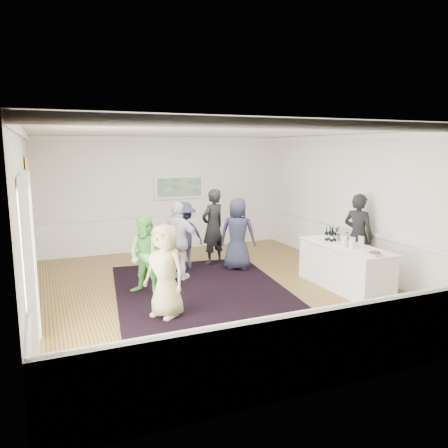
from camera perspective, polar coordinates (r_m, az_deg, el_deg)
name	(u,v)px	position (r m, az deg, el deg)	size (l,w,h in m)	color
floor	(219,290)	(9.10, -0.72, -8.55)	(8.00, 8.00, 0.00)	olive
ceiling	(218,131)	(8.63, -0.76, 12.03)	(7.00, 8.00, 0.02)	white
wall_left	(27,225)	(8.10, -24.33, -0.08)	(0.02, 8.00, 3.20)	white
wall_right	(359,204)	(10.54, 17.19, 2.49)	(0.02, 8.00, 3.20)	white
wall_back	(165,194)	(12.49, -7.69, 3.94)	(7.00, 0.02, 3.20)	white
wall_front	(347,259)	(5.31, 15.81, -4.45)	(7.00, 0.02, 3.20)	white
wainscoting	(218,266)	(8.95, -0.72, -5.52)	(7.00, 8.00, 1.00)	white
mirror	(30,204)	(9.36, -23.97, 2.42)	(0.05, 1.25, 1.85)	#F6BE48
doorway	(30,261)	(6.27, -24.06, -4.47)	(0.10, 1.78, 2.56)	white
landscape_painting	(179,187)	(12.53, -5.87, 4.82)	(1.44, 0.06, 0.66)	white
area_rug	(201,290)	(9.07, -3.03, -8.55)	(3.39, 4.45, 0.02)	black
serving_table	(344,267)	(9.42, 15.45, -5.38)	(0.85, 2.24, 0.91)	white
bartender	(358,236)	(10.16, 17.10, -1.49)	(0.69, 0.45, 1.90)	black
guest_tan	(165,271)	(7.54, -7.70, -6.10)	(0.80, 0.52, 1.63)	tan
guest_green	(147,256)	(8.74, -10.08, -4.08)	(0.77, 0.60, 1.58)	#5FCE52
guest_lilac	(179,241)	(9.60, -5.89, -2.28)	(1.01, 0.42, 1.72)	silver
guest_dark_a	(184,236)	(10.47, -5.27, -1.53)	(1.05, 0.60, 1.62)	#222539
guest_dark_b	(213,227)	(10.82, -1.45, -0.40)	(0.69, 0.45, 1.89)	black
guest_navy	(238,234)	(10.39, 1.80, -1.27)	(0.85, 0.55, 1.73)	#222539
wine_bottles	(333,234)	(9.68, 13.99, -1.22)	(0.33, 0.22, 0.31)	black
juice_pitchers	(352,242)	(9.14, 16.42, -2.22)	(0.38, 0.32, 0.24)	#7CA73B
ice_bucket	(342,239)	(9.39, 15.17, -1.87)	(0.26, 0.26, 0.24)	silver
nut_bowl	(375,254)	(8.59, 19.12, -3.68)	(0.27, 0.27, 0.08)	white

